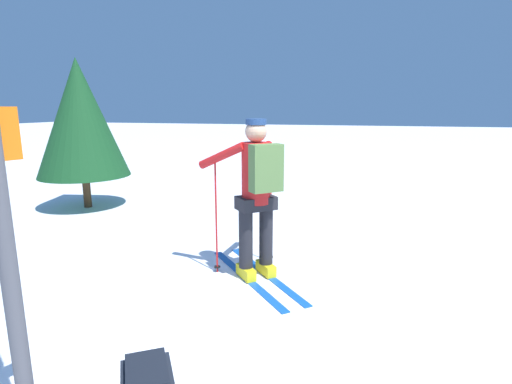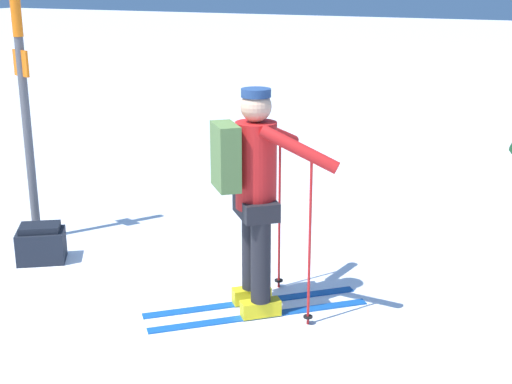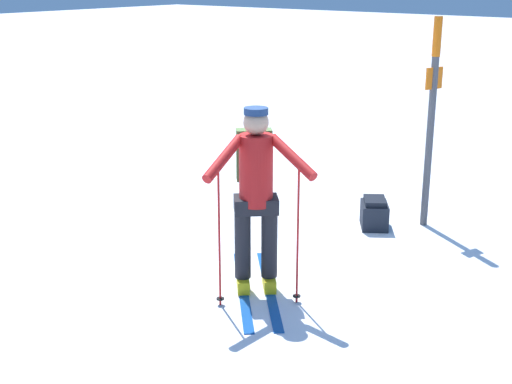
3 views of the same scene
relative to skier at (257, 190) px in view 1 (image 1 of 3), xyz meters
name	(u,v)px [view 1 (image 1 of 3)]	position (x,y,z in m)	size (l,w,h in m)	color
ground_plane	(313,317)	(-0.72, 0.69, -0.98)	(80.00, 80.00, 0.00)	white
skier	(257,190)	(0.00, 0.00, 0.00)	(1.42, 1.50, 1.72)	#144C9E
trail_marker	(0,204)	(0.46, 2.60, 0.42)	(0.10, 0.24, 2.38)	#4C4C51
pine_tree	(80,118)	(3.93, -2.15, 0.66)	(1.62, 1.62, 2.70)	#4C331E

